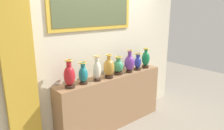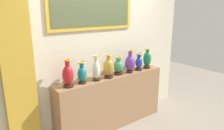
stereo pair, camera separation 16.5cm
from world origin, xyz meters
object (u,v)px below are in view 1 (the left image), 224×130
at_px(vase_ochre, 109,68).
at_px(vase_cobalt, 138,62).
at_px(vase_jade, 118,66).
at_px(vase_emerald, 146,59).
at_px(vase_teal, 83,74).
at_px(vase_ivory, 97,70).
at_px(vase_violet, 130,63).
at_px(vase_crimson, 69,76).

relative_size(vase_ochre, vase_cobalt, 1.23).
bearing_deg(vase_jade, vase_ochre, -169.78).
distance_m(vase_ochre, vase_emerald, 0.94).
bearing_deg(vase_teal, vase_jade, 1.11).
relative_size(vase_ivory, vase_emerald, 1.06).
bearing_deg(vase_ochre, vase_jade, 10.22).
xyz_separation_m(vase_violet, vase_emerald, (0.46, 0.02, -0.00)).
xyz_separation_m(vase_crimson, vase_ochre, (0.72, -0.02, -0.01)).
xyz_separation_m(vase_cobalt, vase_emerald, (0.22, 0.00, 0.03)).
relative_size(vase_cobalt, vase_emerald, 0.83).
height_order(vase_ivory, vase_emerald, vase_ivory).
relative_size(vase_violet, vase_cobalt, 1.28).
relative_size(vase_jade, vase_emerald, 0.83).
height_order(vase_teal, vase_violet, vase_violet).
height_order(vase_ivory, vase_ochre, vase_ivory).
bearing_deg(vase_ivory, vase_jade, 4.29).
bearing_deg(vase_violet, vase_cobalt, 3.49).
xyz_separation_m(vase_ivory, vase_violet, (0.72, -0.01, -0.00)).
bearing_deg(vase_jade, vase_teal, -178.89).
bearing_deg(vase_crimson, vase_teal, 2.41).
height_order(vase_ivory, vase_violet, same).
relative_size(vase_ochre, vase_emerald, 1.02).
xyz_separation_m(vase_crimson, vase_ivory, (0.48, -0.01, 0.00)).
distance_m(vase_ivory, vase_jade, 0.49).
xyz_separation_m(vase_ochre, vase_jade, (0.25, 0.04, -0.03)).
xyz_separation_m(vase_teal, vase_cobalt, (1.19, -0.01, -0.01)).
bearing_deg(vase_cobalt, vase_emerald, 0.50).
bearing_deg(vase_ochre, vase_violet, 0.33).
distance_m(vase_ochre, vase_jade, 0.25).
height_order(vase_crimson, vase_jade, vase_crimson).
height_order(vase_teal, vase_jade, vase_teal).
height_order(vase_crimson, vase_ochre, vase_crimson).
height_order(vase_crimson, vase_violet, vase_crimson).
bearing_deg(vase_teal, vase_crimson, -177.59).
xyz_separation_m(vase_jade, vase_emerald, (0.69, -0.03, 0.03)).
bearing_deg(vase_ivory, vase_crimson, 178.58).
height_order(vase_violet, vase_emerald, vase_violet).
height_order(vase_jade, vase_violet, vase_violet).
bearing_deg(vase_crimson, vase_jade, 1.44).
xyz_separation_m(vase_jade, vase_violet, (0.23, -0.04, 0.03)).
distance_m(vase_crimson, vase_jade, 0.97).
bearing_deg(vase_jade, vase_emerald, -2.13).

